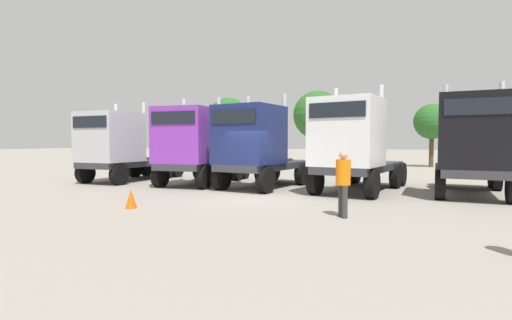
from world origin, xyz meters
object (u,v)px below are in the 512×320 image
Objects in this scene: semi_truck_black at (474,145)px; visitor_in_hivis at (343,179)px; semi_truck_purple at (194,145)px; semi_truck_silver at (118,146)px; semi_truck_navy at (257,146)px; semi_truck_white at (353,145)px; traffic_cone_near at (131,199)px.

visitor_in_hivis is at bearing -31.05° from semi_truck_black.
semi_truck_silver is at bearing -92.08° from semi_truck_purple.
semi_truck_navy is 8.47m from semi_truck_black.
semi_truck_black is at bearing 106.88° from semi_truck_white.
semi_truck_purple is 0.97× the size of semi_truck_black.
semi_truck_silver is at bearing 130.85° from traffic_cone_near.
semi_truck_navy is at bearing 91.12° from semi_truck_silver.
semi_truck_purple is 11.73m from semi_truck_black.
semi_truck_silver is at bearing -81.51° from semi_truck_navy.
semi_truck_purple is 7.40m from semi_truck_white.
semi_truck_purple is at bearing -85.16° from semi_truck_black.
semi_truck_purple reaches higher than traffic_cone_near.
semi_truck_black is 12.31m from traffic_cone_near.
semi_truck_silver is 13.41m from visitor_in_hivis.
semi_truck_white is (4.12, -0.20, 0.04)m from semi_truck_navy.
semi_truck_black is 3.56× the size of visitor_in_hivis.
semi_truck_white reaches higher than semi_truck_silver.
semi_truck_white is 8.67m from traffic_cone_near.
semi_truck_navy is 10.30× the size of traffic_cone_near.
semi_truck_black reaches higher than traffic_cone_near.
semi_truck_white is at bearing 43.42° from traffic_cone_near.
semi_truck_black is 6.92m from visitor_in_hivis.
semi_truck_black is at bearing 27.69° from visitor_in_hivis.
visitor_in_hivis is (0.21, -5.17, -0.88)m from semi_truck_white.
visitor_in_hivis is (-4.13, -5.48, -0.90)m from semi_truck_black.
semi_truck_black is (11.73, -0.23, 0.07)m from semi_truck_purple.
semi_truck_black reaches higher than semi_truck_silver.
semi_truck_white reaches higher than visitor_in_hivis.
semi_truck_purple is at bearing 100.66° from traffic_cone_near.
semi_truck_black is at bearing 93.38° from semi_truck_silver.
semi_truck_white is 10.90× the size of traffic_cone_near.
semi_truck_navy is at bearing 83.68° from semi_truck_purple.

